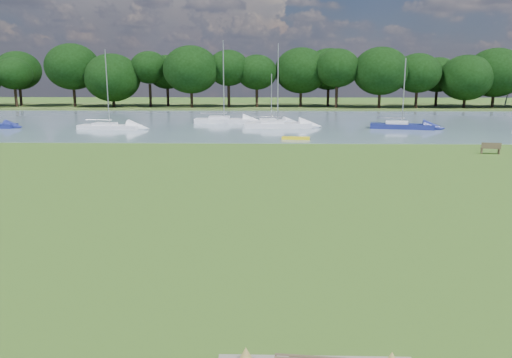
{
  "coord_description": "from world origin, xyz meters",
  "views": [
    {
      "loc": [
        -1.03,
        -22.3,
        6.15
      ],
      "look_at": [
        -1.55,
        -2.0,
        1.84
      ],
      "focal_mm": 35.0,
      "sensor_mm": 36.0,
      "label": 1
    }
  ],
  "objects_px": {
    "kayak": "(296,138)",
    "sailboat_3": "(109,125)",
    "sailboat_4": "(277,123)",
    "sailboat_5": "(271,121)",
    "sailboat_9": "(401,124)",
    "riverbank_bench": "(491,148)",
    "sailboat_1": "(223,119)"
  },
  "relations": [
    {
      "from": "kayak",
      "to": "sailboat_4",
      "type": "bearing_deg",
      "value": 105.74
    },
    {
      "from": "sailboat_3",
      "to": "sailboat_9",
      "type": "relative_size",
      "value": 1.12
    },
    {
      "from": "sailboat_5",
      "to": "sailboat_9",
      "type": "bearing_deg",
      "value": -40.63
    },
    {
      "from": "sailboat_4",
      "to": "kayak",
      "type": "bearing_deg",
      "value": -83.02
    },
    {
      "from": "riverbank_bench",
      "to": "sailboat_4",
      "type": "relative_size",
      "value": 0.16
    },
    {
      "from": "sailboat_3",
      "to": "sailboat_9",
      "type": "distance_m",
      "value": 32.87
    },
    {
      "from": "riverbank_bench",
      "to": "sailboat_3",
      "type": "distance_m",
      "value": 38.9
    },
    {
      "from": "sailboat_9",
      "to": "riverbank_bench",
      "type": "bearing_deg",
      "value": -68.57
    },
    {
      "from": "kayak",
      "to": "sailboat_5",
      "type": "bearing_deg",
      "value": 105.57
    },
    {
      "from": "riverbank_bench",
      "to": "kayak",
      "type": "xyz_separation_m",
      "value": [
        -14.76,
        7.93,
        -0.27
      ]
    },
    {
      "from": "sailboat_1",
      "to": "sailboat_3",
      "type": "distance_m",
      "value": 14.2
    },
    {
      "from": "sailboat_4",
      "to": "sailboat_3",
      "type": "bearing_deg",
      "value": -176.35
    },
    {
      "from": "sailboat_1",
      "to": "sailboat_5",
      "type": "bearing_deg",
      "value": -7.69
    },
    {
      "from": "sailboat_4",
      "to": "sailboat_5",
      "type": "relative_size",
      "value": 1.55
    },
    {
      "from": "sailboat_5",
      "to": "riverbank_bench",
      "type": "bearing_deg",
      "value": -74.37
    },
    {
      "from": "riverbank_bench",
      "to": "sailboat_9",
      "type": "xyz_separation_m",
      "value": [
        -2.4,
        17.65,
        0.09
      ]
    },
    {
      "from": "kayak",
      "to": "sailboat_3",
      "type": "bearing_deg",
      "value": 164.18
    },
    {
      "from": "sailboat_4",
      "to": "sailboat_9",
      "type": "distance_m",
      "value": 14.02
    },
    {
      "from": "sailboat_5",
      "to": "kayak",
      "type": "bearing_deg",
      "value": -102.35
    },
    {
      "from": "kayak",
      "to": "sailboat_3",
      "type": "xyz_separation_m",
      "value": [
        -20.48,
        8.53,
        0.29
      ]
    },
    {
      "from": "riverbank_bench",
      "to": "sailboat_4",
      "type": "height_order",
      "value": "sailboat_4"
    },
    {
      "from": "sailboat_5",
      "to": "sailboat_9",
      "type": "distance_m",
      "value": 15.56
    },
    {
      "from": "sailboat_3",
      "to": "sailboat_4",
      "type": "height_order",
      "value": "sailboat_4"
    },
    {
      "from": "sailboat_1",
      "to": "sailboat_9",
      "type": "relative_size",
      "value": 1.3
    },
    {
      "from": "kayak",
      "to": "sailboat_3",
      "type": "distance_m",
      "value": 22.19
    },
    {
      "from": "kayak",
      "to": "sailboat_1",
      "type": "bearing_deg",
      "value": 124.45
    },
    {
      "from": "sailboat_3",
      "to": "sailboat_9",
      "type": "xyz_separation_m",
      "value": [
        32.85,
        1.19,
        0.07
      ]
    },
    {
      "from": "riverbank_bench",
      "to": "sailboat_1",
      "type": "xyz_separation_m",
      "value": [
        -23.02,
        23.69,
        0.12
      ]
    },
    {
      "from": "kayak",
      "to": "sailboat_5",
      "type": "height_order",
      "value": "sailboat_5"
    },
    {
      "from": "riverbank_bench",
      "to": "sailboat_3",
      "type": "height_order",
      "value": "sailboat_3"
    },
    {
      "from": "sailboat_4",
      "to": "sailboat_5",
      "type": "distance_m",
      "value": 4.58
    },
    {
      "from": "riverbank_bench",
      "to": "sailboat_3",
      "type": "bearing_deg",
      "value": 165.35
    }
  ]
}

